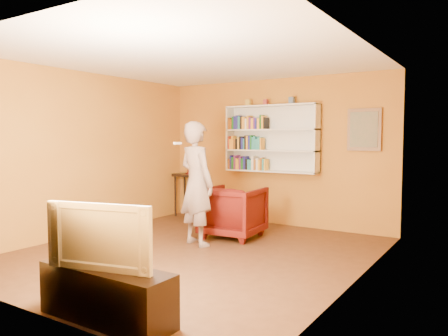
# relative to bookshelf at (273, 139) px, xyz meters

# --- Properties ---
(room_shell) EXTENTS (5.30, 5.80, 2.88)m
(room_shell) POSITION_rel_bookshelf_xyz_m (0.00, -2.41, -0.58)
(room_shell) COLOR #412614
(room_shell) RESTS_ON ground
(bookshelf) EXTENTS (1.80, 0.29, 1.23)m
(bookshelf) POSITION_rel_bookshelf_xyz_m (0.00, 0.00, 0.00)
(bookshelf) COLOR silver
(bookshelf) RESTS_ON room_shell
(books_row_lower) EXTENTS (0.80, 0.19, 0.27)m
(books_row_lower) POSITION_rel_bookshelf_xyz_m (-0.48, -0.11, -0.47)
(books_row_lower) COLOR brown
(books_row_lower) RESTS_ON bookshelf
(books_row_middle) EXTENTS (0.72, 0.19, 0.27)m
(books_row_middle) POSITION_rel_bookshelf_xyz_m (-0.49, -0.11, -0.08)
(books_row_middle) COLOR #AB341A
(books_row_middle) RESTS_ON bookshelf
(books_row_upper) EXTENTS (0.79, 0.19, 0.26)m
(books_row_upper) POSITION_rel_bookshelf_xyz_m (-0.47, -0.11, 0.29)
(books_row_upper) COLOR brown
(books_row_upper) RESTS_ON bookshelf
(ornament_left) EXTENTS (0.09, 0.09, 0.12)m
(ornament_left) POSITION_rel_bookshelf_xyz_m (-0.48, -0.06, 0.68)
(ornament_left) COLOR gold
(ornament_left) RESTS_ON bookshelf
(ornament_centre) EXTENTS (0.08, 0.08, 0.10)m
(ornament_centre) POSITION_rel_bookshelf_xyz_m (-0.12, -0.06, 0.67)
(ornament_centre) COLOR maroon
(ornament_centre) RESTS_ON bookshelf
(ornament_right) EXTENTS (0.09, 0.09, 0.12)m
(ornament_right) POSITION_rel_bookshelf_xyz_m (0.40, -0.06, 0.68)
(ornament_right) COLOR #455673
(ornament_right) RESTS_ON bookshelf
(framed_painting) EXTENTS (0.55, 0.05, 0.70)m
(framed_painting) POSITION_rel_bookshelf_xyz_m (1.65, 0.05, 0.16)
(framed_painting) COLOR brown
(framed_painting) RESTS_ON room_shell
(console_table) EXTENTS (0.54, 0.41, 0.88)m
(console_table) POSITION_rel_bookshelf_xyz_m (-1.84, -0.16, -0.87)
(console_table) COLOR black
(console_table) RESTS_ON ground
(ruby_lustre) EXTENTS (0.15, 0.15, 0.25)m
(ruby_lustre) POSITION_rel_bookshelf_xyz_m (-1.84, -0.16, -0.54)
(ruby_lustre) COLOR maroon
(ruby_lustre) RESTS_ON console_table
(armchair) EXTENTS (0.96, 0.98, 0.83)m
(armchair) POSITION_rel_bookshelf_xyz_m (-0.06, -1.29, -1.18)
(armchair) COLOR #3F0404
(armchair) RESTS_ON ground
(person) EXTENTS (0.78, 0.63, 1.86)m
(person) POSITION_rel_bookshelf_xyz_m (-0.26, -2.01, -0.66)
(person) COLOR #776257
(person) RESTS_ON ground
(game_remote) EXTENTS (0.04, 0.15, 0.04)m
(game_remote) POSITION_rel_bookshelf_xyz_m (-0.42, -2.26, -0.06)
(game_remote) COLOR silver
(game_remote) RESTS_ON person
(tv_cabinet) EXTENTS (1.34, 0.40, 0.48)m
(tv_cabinet) POSITION_rel_bookshelf_xyz_m (0.70, -4.66, -1.36)
(tv_cabinet) COLOR black
(tv_cabinet) RESTS_ON ground
(television) EXTENTS (1.02, 0.37, 0.58)m
(television) POSITION_rel_bookshelf_xyz_m (0.70, -4.66, -0.82)
(television) COLOR black
(television) RESTS_ON tv_cabinet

